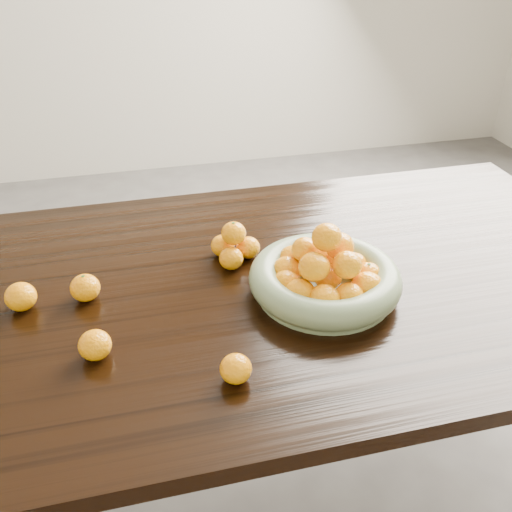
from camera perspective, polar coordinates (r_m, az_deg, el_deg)
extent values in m
plane|color=#5C5A57|center=(1.87, -1.55, -21.99)|extent=(5.00, 5.00, 0.00)
cube|color=black|center=(1.35, -1.99, -3.41)|extent=(2.00, 1.00, 0.04)
cube|color=black|center=(2.22, 19.85, -1.53)|extent=(0.08, 0.08, 0.71)
cylinder|color=#6E7E5C|center=(1.31, 6.82, -3.36)|extent=(0.31, 0.31, 0.02)
torus|color=#6E7E5C|center=(1.29, 6.91, -2.19)|extent=(0.34, 0.34, 0.07)
ellipsoid|color=#FF9D07|center=(1.34, 9.79, -0.86)|extent=(0.06, 0.06, 0.06)
ellipsoid|color=#FF9D07|center=(1.36, 8.10, -0.06)|extent=(0.06, 0.06, 0.06)
ellipsoid|color=#FF9D07|center=(1.36, 5.94, 0.24)|extent=(0.07, 0.07, 0.07)
ellipsoid|color=#FF9D07|center=(1.33, 3.73, -0.34)|extent=(0.07, 0.07, 0.07)
ellipsoid|color=#FF9D07|center=(1.30, 3.11, -1.45)|extent=(0.07, 0.07, 0.06)
ellipsoid|color=#FF9D07|center=(1.26, 3.04, -2.72)|extent=(0.06, 0.06, 0.06)
ellipsoid|color=#FF9D07|center=(1.22, 4.39, -3.74)|extent=(0.07, 0.07, 0.06)
ellipsoid|color=#FF9D07|center=(1.21, 6.86, -4.33)|extent=(0.07, 0.07, 0.06)
ellipsoid|color=#FF9D07|center=(1.23, 9.29, -4.05)|extent=(0.06, 0.06, 0.06)
ellipsoid|color=#FF9D07|center=(1.26, 11.04, -3.04)|extent=(0.07, 0.07, 0.07)
ellipsoid|color=#FF9D07|center=(1.30, 11.11, -1.92)|extent=(0.06, 0.06, 0.06)
ellipsoid|color=#FF9D07|center=(1.29, 7.20, -2.03)|extent=(0.06, 0.06, 0.06)
ellipsoid|color=#FF9D07|center=(1.30, 8.36, 0.99)|extent=(0.07, 0.07, 0.06)
ellipsoid|color=#FF9D07|center=(1.29, 4.89, 0.64)|extent=(0.06, 0.06, 0.06)
ellipsoid|color=#FF9D07|center=(1.22, 5.83, -1.09)|extent=(0.07, 0.07, 0.06)
ellipsoid|color=#FF9D07|center=(1.23, 9.09, -0.88)|extent=(0.06, 0.06, 0.06)
ellipsoid|color=#FF9D07|center=(1.24, 7.09, 1.87)|extent=(0.07, 0.07, 0.06)
ellipsoid|color=#FF9D07|center=(1.37, -2.50, -0.25)|extent=(0.06, 0.06, 0.05)
ellipsoid|color=#FF9D07|center=(1.42, -0.78, 0.85)|extent=(0.06, 0.06, 0.05)
ellipsoid|color=#FF9D07|center=(1.43, -3.36, 1.05)|extent=(0.06, 0.06, 0.05)
ellipsoid|color=#FF9D07|center=(1.38, -2.26, 2.28)|extent=(0.06, 0.06, 0.06)
ellipsoid|color=#FF9D07|center=(1.32, -16.71, -3.06)|extent=(0.07, 0.07, 0.06)
ellipsoid|color=#FF9D07|center=(1.16, -15.81, -8.56)|extent=(0.06, 0.06, 0.06)
ellipsoid|color=#FF9D07|center=(1.07, -2.03, -11.20)|extent=(0.06, 0.06, 0.06)
ellipsoid|color=#FF9D07|center=(1.34, -22.46, -3.78)|extent=(0.07, 0.07, 0.06)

